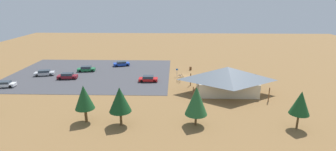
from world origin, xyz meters
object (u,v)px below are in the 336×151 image
pine_midwest (120,100)px  bicycle_white_near_porch (251,82)px  lot_sign (177,71)px  bicycle_blue_yard_center (180,76)px  pine_far_east (84,97)px  car_maroon_by_curb (67,76)px  visitor_at_bikes (218,74)px  trash_bin (191,68)px  visitor_by_pavilion (236,74)px  bicycle_orange_yard_left (242,73)px  bicycle_green_lone_east (182,78)px  bicycle_black_edge_south (246,76)px  bike_pavilion (227,78)px  pine_center (300,103)px  car_blue_aisle_side (121,64)px  car_green_near_entry (86,69)px  bicycle_yellow_lone_west (229,73)px  car_white_second_row (4,84)px  car_red_front_row (148,79)px  pine_east (196,101)px  bicycle_teal_near_sign (223,78)px  bicycle_silver_yard_right (178,81)px  car_silver_end_stall (44,73)px

pine_midwest → bicycle_white_near_porch: pine_midwest is taller
lot_sign → bicycle_blue_yard_center: lot_sign is taller
pine_midwest → pine_far_east: bearing=-9.3°
car_maroon_by_curb → visitor_at_bikes: visitor_at_bikes is taller
bicycle_blue_yard_center → trash_bin: bearing=-113.4°
visitor_by_pavilion → lot_sign: bearing=-1.4°
trash_bin → bicycle_blue_yard_center: (2.95, 6.80, -0.07)m
visitor_at_bikes → bicycle_blue_yard_center: bearing=-0.0°
bicycle_white_near_porch → lot_sign: bearing=-14.5°
pine_far_east → bicycle_orange_yard_left: size_ratio=3.81×
lot_sign → bicycle_green_lone_east: 2.84m
bicycle_black_edge_south → bicycle_orange_yard_left: bearing=-81.0°
bicycle_blue_yard_center → visitor_by_pavilion: bearing=-179.5°
bike_pavilion → pine_far_east: (24.79, 13.68, 0.97)m
pine_center → car_blue_aisle_side: bearing=-46.7°
trash_bin → car_blue_aisle_side: 20.02m
bike_pavilion → pine_far_east: pine_far_east is taller
car_green_near_entry → bike_pavilion: bearing=156.2°
bike_pavilion → bicycle_yellow_lone_west: bearing=-103.1°
pine_far_east → car_white_second_row: pine_far_east is taller
bicycle_black_edge_south → visitor_at_bikes: size_ratio=0.86×
car_red_front_row → pine_east: bearing=114.3°
lot_sign → car_maroon_by_curb: lot_sign is taller
pine_far_east → bicycle_blue_yard_center: 28.98m
pine_far_east → bicycle_teal_near_sign: bearing=-138.5°
car_white_second_row → car_maroon_by_curb: size_ratio=1.02×
visitor_at_bikes → visitor_by_pavilion: bearing=-178.3°
bike_pavilion → pine_east: pine_east is taller
trash_bin → bicycle_white_near_porch: size_ratio=0.55×
visitor_at_bikes → bicycle_silver_yard_right: bearing=21.8°
bicycle_silver_yard_right → bicycle_green_lone_east: bearing=-112.5°
car_green_near_entry → bicycle_orange_yard_left: bearing=177.2°
pine_midwest → bicycle_black_edge_south: (-25.77, -25.51, -3.89)m
lot_sign → car_green_near_entry: size_ratio=0.46×
bicycle_orange_yard_left → car_red_front_row: 24.17m
pine_far_east → visitor_at_bikes: bearing=-135.5°
pine_midwest → pine_east: bearing=-178.1°
car_green_near_entry → bicycle_black_edge_south: bearing=174.1°
pine_midwest → pine_center: pine_midwest is taller
visitor_at_bikes → car_maroon_by_curb: bearing=3.2°
bicycle_blue_yard_center → car_silver_end_stall: car_silver_end_stall is taller
pine_east → car_red_front_row: (9.58, -21.24, -3.31)m
bicycle_green_lone_east → car_green_near_entry: (25.32, -6.44, 0.41)m
lot_sign → pine_far_east: (14.61, 24.73, 2.76)m
car_white_second_row → visitor_at_bikes: 48.98m
trash_bin → bicycle_green_lone_east: size_ratio=0.68×
bicycle_blue_yard_center → car_maroon_by_curb: bearing=4.3°
pine_midwest → car_white_second_row: pine_midwest is taller
pine_center → bicycle_black_edge_south: size_ratio=3.92×
bicycle_blue_yard_center → visitor_at_bikes: size_ratio=0.71×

